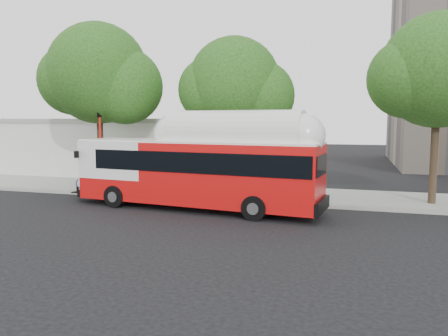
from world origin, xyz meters
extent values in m
plane|color=black|center=(0.00, 0.00, 0.00)|extent=(120.00, 120.00, 0.00)
cube|color=gray|center=(0.00, 6.50, 0.07)|extent=(60.00, 5.00, 0.15)
cube|color=gray|center=(0.00, 3.90, 0.07)|extent=(60.00, 0.30, 0.15)
cube|color=maroon|center=(-3.00, 3.90, 0.08)|extent=(10.00, 0.32, 0.16)
cylinder|color=#2D2116|center=(-9.00, 5.50, 3.04)|extent=(0.36, 0.36, 6.08)
sphere|color=#174313|center=(-9.00, 5.50, 6.84)|extent=(5.80, 5.80, 5.80)
sphere|color=#174313|center=(-7.41, 5.70, 6.08)|extent=(4.35, 4.35, 4.35)
cylinder|color=#2D2116|center=(-1.00, 6.00, 2.72)|extent=(0.36, 0.36, 5.44)
sphere|color=#174313|center=(-1.00, 6.00, 6.12)|extent=(5.00, 5.00, 5.00)
sphere|color=#174313|center=(0.38, 6.20, 5.44)|extent=(3.75, 3.75, 3.75)
cylinder|color=#2D2116|center=(9.00, 5.80, 2.88)|extent=(0.36, 0.36, 5.76)
sphere|color=#174313|center=(9.00, 5.80, 6.48)|extent=(5.40, 5.40, 5.40)
cube|color=silver|center=(-14.00, 14.00, 2.00)|extent=(16.00, 10.00, 4.00)
cube|color=gray|center=(-14.00, 14.00, 4.10)|extent=(16.20, 10.20, 0.30)
cube|color=red|center=(-1.72, 1.90, 1.74)|extent=(11.78, 3.84, 2.80)
cube|color=black|center=(-1.24, 1.84, 2.31)|extent=(10.64, 3.76, 0.92)
cube|color=white|center=(-1.72, 1.90, 3.17)|extent=(11.77, 3.77, 0.10)
cube|color=white|center=(0.19, 1.67, 3.42)|extent=(6.35, 2.64, 0.53)
cube|color=black|center=(-7.99, 2.63, 0.48)|extent=(0.97, 1.81, 0.06)
imported|color=#202D96|center=(-7.99, 2.63, 0.95)|extent=(0.77, 1.71, 0.87)
cylinder|color=red|center=(-8.14, 4.15, 2.16)|extent=(0.13, 0.13, 4.33)
cube|color=black|center=(-8.14, 4.15, 4.43)|extent=(0.05, 0.43, 0.27)
camera|label=1|loc=(5.22, -17.04, 4.18)|focal=35.00mm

